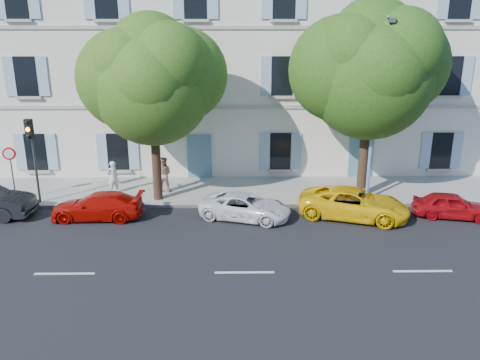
{
  "coord_description": "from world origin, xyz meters",
  "views": [
    {
      "loc": [
        -0.36,
        -18.03,
        7.56
      ],
      "look_at": [
        -0.06,
        2.0,
        1.4
      ],
      "focal_mm": 35.0,
      "sensor_mm": 36.0,
      "label": 1
    }
  ],
  "objects_px": {
    "car_red_coupe": "(97,206)",
    "street_lamp": "(376,101)",
    "pedestrian_a": "(113,177)",
    "tree_right": "(370,77)",
    "tree_left": "(152,86)",
    "pedestrian_b": "(163,174)",
    "car_red_hatchback": "(452,205)",
    "car_white_coupe": "(245,207)",
    "car_yellow_supercar": "(354,203)",
    "traffic_light": "(31,143)",
    "road_sign": "(11,163)"
  },
  "relations": [
    {
      "from": "tree_left",
      "to": "pedestrian_b",
      "type": "height_order",
      "value": "tree_left"
    },
    {
      "from": "car_red_hatchback",
      "to": "tree_left",
      "type": "height_order",
      "value": "tree_left"
    },
    {
      "from": "car_red_coupe",
      "to": "tree_left",
      "type": "xyz_separation_m",
      "value": [
        2.29,
        2.09,
        4.87
      ]
    },
    {
      "from": "road_sign",
      "to": "car_white_coupe",
      "type": "bearing_deg",
      "value": -10.85
    },
    {
      "from": "car_yellow_supercar",
      "to": "car_red_hatchback",
      "type": "xyz_separation_m",
      "value": [
        4.27,
        -0.05,
        -0.1
      ]
    },
    {
      "from": "tree_left",
      "to": "tree_right",
      "type": "xyz_separation_m",
      "value": [
        9.82,
        0.45,
        0.35
      ]
    },
    {
      "from": "car_white_coupe",
      "to": "tree_left",
      "type": "height_order",
      "value": "tree_left"
    },
    {
      "from": "car_yellow_supercar",
      "to": "pedestrian_b",
      "type": "height_order",
      "value": "pedestrian_b"
    },
    {
      "from": "car_red_coupe",
      "to": "tree_right",
      "type": "height_order",
      "value": "tree_right"
    },
    {
      "from": "car_red_hatchback",
      "to": "traffic_light",
      "type": "xyz_separation_m",
      "value": [
        -18.52,
        1.71,
        2.45
      ]
    },
    {
      "from": "tree_right",
      "to": "pedestrian_a",
      "type": "bearing_deg",
      "value": 177.51
    },
    {
      "from": "car_red_coupe",
      "to": "pedestrian_a",
      "type": "xyz_separation_m",
      "value": [
        -0.05,
        3.06,
        0.39
      ]
    },
    {
      "from": "traffic_light",
      "to": "pedestrian_a",
      "type": "relative_size",
      "value": 2.45
    },
    {
      "from": "car_yellow_supercar",
      "to": "street_lamp",
      "type": "bearing_deg",
      "value": -13.18
    },
    {
      "from": "pedestrian_b",
      "to": "street_lamp",
      "type": "bearing_deg",
      "value": 176.71
    },
    {
      "from": "car_red_hatchback",
      "to": "tree_right",
      "type": "height_order",
      "value": "tree_right"
    },
    {
      "from": "traffic_light",
      "to": "street_lamp",
      "type": "bearing_deg",
      "value": 0.75
    },
    {
      "from": "tree_left",
      "to": "pedestrian_a",
      "type": "bearing_deg",
      "value": 157.36
    },
    {
      "from": "car_yellow_supercar",
      "to": "road_sign",
      "type": "height_order",
      "value": "road_sign"
    },
    {
      "from": "car_white_coupe",
      "to": "pedestrian_b",
      "type": "distance_m",
      "value": 5.26
    },
    {
      "from": "car_red_coupe",
      "to": "car_white_coupe",
      "type": "bearing_deg",
      "value": 89.65
    },
    {
      "from": "street_lamp",
      "to": "pedestrian_b",
      "type": "distance_m",
      "value": 10.64
    },
    {
      "from": "pedestrian_a",
      "to": "tree_right",
      "type": "bearing_deg",
      "value": 138.78
    },
    {
      "from": "traffic_light",
      "to": "pedestrian_b",
      "type": "distance_m",
      "value": 6.14
    },
    {
      "from": "car_white_coupe",
      "to": "pedestrian_a",
      "type": "bearing_deg",
      "value": 80.28
    },
    {
      "from": "car_yellow_supercar",
      "to": "tree_left",
      "type": "xyz_separation_m",
      "value": [
        -8.8,
        2.16,
        4.79
      ]
    },
    {
      "from": "traffic_light",
      "to": "pedestrian_b",
      "type": "xyz_separation_m",
      "value": [
        5.57,
        1.7,
        -1.97
      ]
    },
    {
      "from": "tree_left",
      "to": "road_sign",
      "type": "distance_m",
      "value": 7.52
    },
    {
      "from": "tree_left",
      "to": "car_white_coupe",
      "type": "bearing_deg",
      "value": -28.15
    },
    {
      "from": "car_red_coupe",
      "to": "car_white_coupe",
      "type": "relative_size",
      "value": 1.0
    },
    {
      "from": "car_red_hatchback",
      "to": "pedestrian_b",
      "type": "distance_m",
      "value": 13.4
    },
    {
      "from": "car_red_coupe",
      "to": "car_yellow_supercar",
      "type": "xyz_separation_m",
      "value": [
        11.08,
        -0.07,
        0.08
      ]
    },
    {
      "from": "car_red_hatchback",
      "to": "tree_left",
      "type": "relative_size",
      "value": 0.4
    },
    {
      "from": "car_white_coupe",
      "to": "street_lamp",
      "type": "xyz_separation_m",
      "value": [
        5.84,
        1.89,
        4.27
      ]
    },
    {
      "from": "car_red_coupe",
      "to": "street_lamp",
      "type": "xyz_separation_m",
      "value": [
        12.23,
        1.79,
        4.25
      ]
    },
    {
      "from": "tree_right",
      "to": "pedestrian_b",
      "type": "bearing_deg",
      "value": 175.58
    },
    {
      "from": "tree_right",
      "to": "pedestrian_b",
      "type": "height_order",
      "value": "tree_right"
    },
    {
      "from": "road_sign",
      "to": "pedestrian_b",
      "type": "distance_m",
      "value": 7.0
    },
    {
      "from": "car_red_coupe",
      "to": "tree_right",
      "type": "distance_m",
      "value": 13.42
    },
    {
      "from": "car_yellow_supercar",
      "to": "tree_left",
      "type": "bearing_deg",
      "value": 94.62
    },
    {
      "from": "car_yellow_supercar",
      "to": "car_red_coupe",
      "type": "bearing_deg",
      "value": 108.03
    },
    {
      "from": "tree_left",
      "to": "pedestrian_a",
      "type": "xyz_separation_m",
      "value": [
        -2.33,
        0.97,
        -4.49
      ]
    },
    {
      "from": "tree_left",
      "to": "pedestrian_a",
      "type": "relative_size",
      "value": 5.11
    },
    {
      "from": "car_white_coupe",
      "to": "car_yellow_supercar",
      "type": "height_order",
      "value": "car_yellow_supercar"
    },
    {
      "from": "traffic_light",
      "to": "road_sign",
      "type": "height_order",
      "value": "traffic_light"
    },
    {
      "from": "car_red_hatchback",
      "to": "street_lamp",
      "type": "bearing_deg",
      "value": 71.44
    },
    {
      "from": "tree_left",
      "to": "tree_right",
      "type": "height_order",
      "value": "tree_right"
    },
    {
      "from": "car_red_coupe",
      "to": "car_yellow_supercar",
      "type": "relative_size",
      "value": 0.84
    },
    {
      "from": "tree_right",
      "to": "pedestrian_a",
      "type": "height_order",
      "value": "tree_right"
    },
    {
      "from": "car_yellow_supercar",
      "to": "pedestrian_a",
      "type": "bearing_deg",
      "value": 92.69
    }
  ]
}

